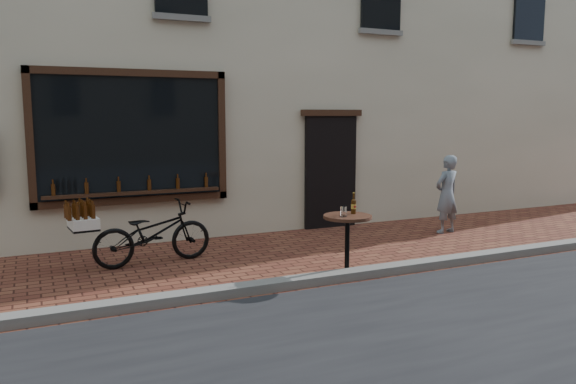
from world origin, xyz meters
name	(u,v)px	position (x,y,z in m)	size (l,w,h in m)	color
ground	(330,287)	(0.00, 0.00, 0.00)	(90.00, 90.00, 0.00)	#58271C
kerb	(323,278)	(0.00, 0.20, 0.06)	(90.00, 0.25, 0.12)	slate
cargo_bicycle	(150,233)	(-1.90, 2.11, 0.48)	(2.14, 0.81, 1.00)	black
bistro_table	(348,233)	(0.46, 0.35, 0.61)	(0.67, 0.67, 1.14)	black
pedestrian	(447,194)	(3.64, 2.07, 0.74)	(0.54, 0.35, 1.48)	slate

